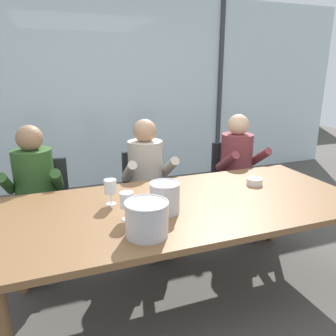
% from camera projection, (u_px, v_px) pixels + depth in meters
% --- Properties ---
extents(ground, '(14.00, 14.00, 0.00)m').
position_uv_depth(ground, '(146.00, 233.00, 3.33)').
color(ground, '#4C4742').
extents(window_glass_panel, '(7.64, 0.03, 2.60)m').
position_uv_depth(window_glass_panel, '(108.00, 93.00, 4.48)').
color(window_glass_panel, silver).
rests_on(window_glass_panel, ground).
extents(window_mullion_right, '(0.06, 0.06, 2.60)m').
position_uv_depth(window_mullion_right, '(219.00, 90.00, 5.04)').
color(window_mullion_right, '#38383D').
rests_on(window_mullion_right, ground).
extents(hillside_vineyard, '(13.64, 2.40, 2.17)m').
position_uv_depth(hillside_vineyard, '(78.00, 92.00, 8.29)').
color(hillside_vineyard, '#568942').
rests_on(hillside_vineyard, ground).
extents(dining_table, '(2.44, 1.10, 0.73)m').
position_uv_depth(dining_table, '(186.00, 211.00, 2.24)').
color(dining_table, brown).
rests_on(dining_table, ground).
extents(chair_near_curtain, '(0.50, 0.50, 0.86)m').
position_uv_depth(chair_near_curtain, '(43.00, 203.00, 2.81)').
color(chair_near_curtain, '#232328').
rests_on(chair_near_curtain, ground).
extents(chair_left_of_center, '(0.49, 0.49, 0.86)m').
position_uv_depth(chair_left_of_center, '(148.00, 189.00, 3.14)').
color(chair_left_of_center, '#232328').
rests_on(chair_left_of_center, ground).
extents(chair_center, '(0.49, 0.49, 0.86)m').
position_uv_depth(chair_center, '(233.00, 178.00, 3.48)').
color(chair_center, '#232328').
rests_on(chair_center, ground).
extents(person_olive_shirt, '(0.49, 0.63, 1.18)m').
position_uv_depth(person_olive_shirt, '(34.00, 189.00, 2.65)').
color(person_olive_shirt, '#2D5123').
rests_on(person_olive_shirt, ground).
extents(person_beige_jumper, '(0.46, 0.61, 1.18)m').
position_uv_depth(person_beige_jumper, '(148.00, 176.00, 2.97)').
color(person_beige_jumper, '#B7AD9E').
rests_on(person_beige_jumper, ground).
extents(person_maroon_top, '(0.47, 0.62, 1.18)m').
position_uv_depth(person_maroon_top, '(240.00, 166.00, 3.30)').
color(person_maroon_top, brown).
rests_on(person_maroon_top, ground).
extents(ice_bucket_primary, '(0.24, 0.24, 0.19)m').
position_uv_depth(ice_bucket_primary, '(147.00, 218.00, 1.76)').
color(ice_bucket_primary, '#B7B7BC').
rests_on(ice_bucket_primary, dining_table).
extents(ice_bucket_secondary, '(0.20, 0.20, 0.20)m').
position_uv_depth(ice_bucket_secondary, '(165.00, 197.00, 2.05)').
color(ice_bucket_secondary, '#B7B7BC').
rests_on(ice_bucket_secondary, dining_table).
extents(tasting_bowl, '(0.12, 0.12, 0.05)m').
position_uv_depth(tasting_bowl, '(254.00, 181.00, 2.57)').
color(tasting_bowl, silver).
rests_on(tasting_bowl, dining_table).
extents(wine_glass_by_left_taster, '(0.08, 0.08, 0.17)m').
position_uv_depth(wine_glass_by_left_taster, '(110.00, 188.00, 2.17)').
color(wine_glass_by_left_taster, silver).
rests_on(wine_glass_by_left_taster, dining_table).
extents(wine_glass_near_bucket, '(0.08, 0.08, 0.17)m').
position_uv_depth(wine_glass_near_bucket, '(127.00, 201.00, 1.94)').
color(wine_glass_near_bucket, silver).
rests_on(wine_glass_near_bucket, dining_table).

